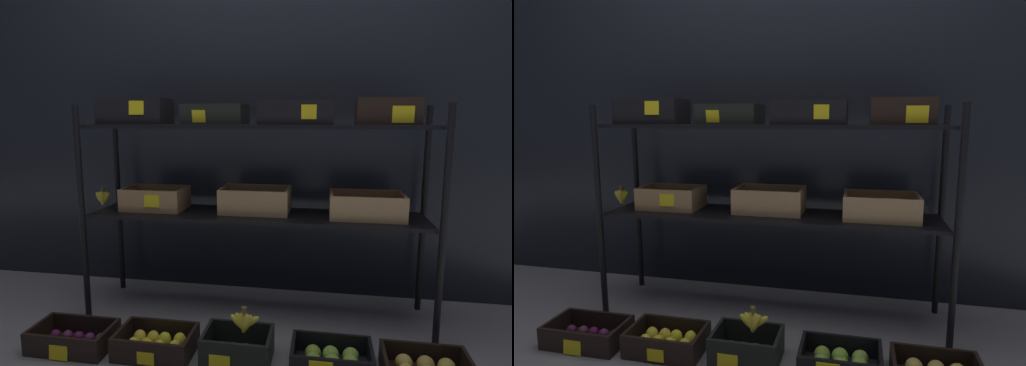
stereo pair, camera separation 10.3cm
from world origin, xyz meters
TOP-DOWN VIEW (x-y plane):
  - ground_plane at (0.00, 0.00)m, footprint 10.00×10.00m
  - storefront_wall at (0.00, 0.40)m, footprint 4.23×0.12m
  - display_rack at (-0.01, 0.00)m, footprint 1.93×0.43m
  - crate_ground_plum at (-0.80, -0.50)m, footprint 0.38×0.23m
  - crate_ground_lemon at (-0.39, -0.48)m, footprint 0.36×0.23m
  - crate_ground_center_plum at (-0.01, -0.47)m, footprint 0.31×0.22m
  - crate_ground_apple_green at (0.41, -0.46)m, footprint 0.35×0.23m
  - banana_bunch_loose at (0.03, -0.47)m, footprint 0.15×0.05m

SIDE VIEW (x-z plane):
  - ground_plane at x=0.00m, z-range 0.00..0.00m
  - crate_ground_plum at x=-0.80m, z-range -0.02..0.10m
  - crate_ground_apple_green at x=0.41m, z-range -0.01..0.10m
  - crate_ground_lemon at x=-0.39m, z-range -0.01..0.10m
  - crate_ground_center_plum at x=-0.01m, z-range -0.02..0.12m
  - banana_bunch_loose at x=0.03m, z-range 0.13..0.25m
  - display_rack at x=-0.01m, z-range 0.23..1.43m
  - storefront_wall at x=0.00m, z-range 0.00..2.11m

